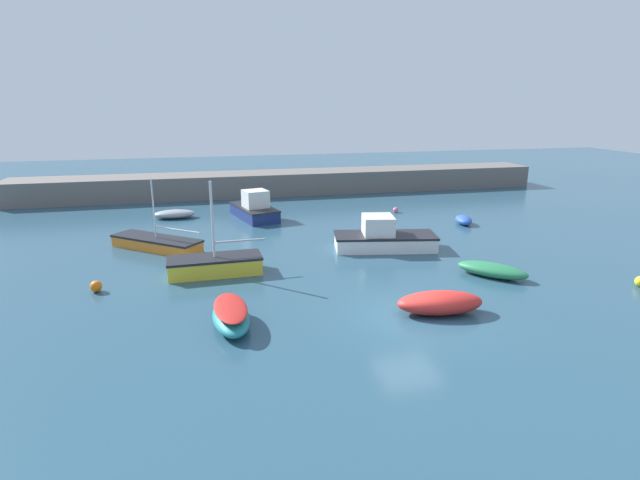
# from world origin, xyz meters

# --- Properties ---
(ground_plane) EXTENTS (120.00, 120.00, 0.20)m
(ground_plane) POSITION_xyz_m (0.00, 0.00, -0.10)
(ground_plane) COLOR #284C60
(harbor_breakwater) EXTENTS (46.45, 3.92, 1.94)m
(harbor_breakwater) POSITION_xyz_m (0.00, 27.50, 0.97)
(harbor_breakwater) COLOR #66605B
(harbor_breakwater) RESTS_ON ground_plane
(sailboat_twin_hulled) EXTENTS (4.72, 1.86, 4.53)m
(sailboat_twin_hulled) POSITION_xyz_m (-7.20, 6.77, 0.46)
(sailboat_twin_hulled) COLOR yellow
(sailboat_twin_hulled) RESTS_ON ground_plane
(dinghy_near_pier) EXTENTS (1.40, 2.01, 0.59)m
(dinghy_near_pier) POSITION_xyz_m (9.54, 13.09, 0.30)
(dinghy_near_pier) COLOR #2D56B7
(dinghy_near_pier) RESTS_ON ground_plane
(rowboat_white_midwater) EXTENTS (3.15, 3.30, 0.66)m
(rowboat_white_midwater) POSITION_xyz_m (5.63, 3.31, 0.33)
(rowboat_white_midwater) COLOR #287A4C
(rowboat_white_midwater) RESTS_ON ground_plane
(rowboat_blue_near) EXTENTS (3.58, 1.89, 0.89)m
(rowboat_blue_near) POSITION_xyz_m (1.25, -0.03, 0.45)
(rowboat_blue_near) COLOR red
(rowboat_blue_near) RESTS_ON ground_plane
(open_tender_yellow) EXTENTS (2.91, 1.43, 0.60)m
(open_tender_yellow) POSITION_xyz_m (-9.61, 19.52, 0.30)
(open_tender_yellow) COLOR gray
(open_tender_yellow) RESTS_ON ground_plane
(cabin_cruiser_white) EXTENTS (3.24, 5.23, 2.06)m
(cabin_cruiser_white) POSITION_xyz_m (-4.06, 18.10, 0.70)
(cabin_cruiser_white) COLOR navy
(cabin_cruiser_white) RESTS_ON ground_plane
(rowboat_with_red_cover) EXTENTS (1.48, 3.35, 0.85)m
(rowboat_with_red_cover) POSITION_xyz_m (-6.84, 0.72, 0.43)
(rowboat_with_red_cover) COLOR teal
(rowboat_with_red_cover) RESTS_ON ground_plane
(sailboat_short_mast) EXTENTS (5.25, 4.74, 4.02)m
(sailboat_short_mast) POSITION_xyz_m (-10.27, 11.79, 0.36)
(sailboat_short_mast) COLOR orange
(sailboat_short_mast) RESTS_ON ground_plane
(motorboat_grey_hull) EXTENTS (5.98, 3.24, 1.92)m
(motorboat_grey_hull) POSITION_xyz_m (2.17, 8.84, 0.66)
(motorboat_grey_hull) COLOR white
(motorboat_grey_hull) RESTS_ON ground_plane
(mooring_buoy_pink) EXTENTS (0.40, 0.40, 0.40)m
(mooring_buoy_pink) POSITION_xyz_m (6.43, 17.60, 0.20)
(mooring_buoy_pink) COLOR #EA668C
(mooring_buoy_pink) RESTS_ON ground_plane
(mooring_buoy_orange) EXTENTS (0.51, 0.51, 0.51)m
(mooring_buoy_orange) POSITION_xyz_m (-12.38, 5.56, 0.26)
(mooring_buoy_orange) COLOR orange
(mooring_buoy_orange) RESTS_ON ground_plane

